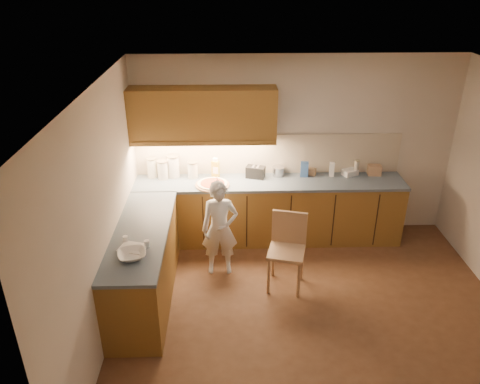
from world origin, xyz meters
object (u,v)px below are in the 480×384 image
Objects in this scene: child at (220,229)px; oil_jug at (215,169)px; pizza_on_board at (213,184)px; toaster at (256,172)px; wooden_chair at (287,245)px.

oil_jug is at bearing 91.77° from child.
pizza_on_board is 1.59× the size of oil_jug.
pizza_on_board is 0.30m from oil_jug.
pizza_on_board reaches higher than toaster.
toaster is (0.60, 0.25, 0.06)m from pizza_on_board.
toaster is at bearing 119.31° from wooden_chair.
wooden_chair is 1.33m from toaster.
child is at bearing 175.56° from wooden_chair.
child is at bearing -101.34° from toaster.
pizza_on_board is 1.38m from wooden_chair.
pizza_on_board is 0.75m from child.
oil_jug is at bearing -164.73° from toaster.
child is at bearing -86.17° from oil_jug.
toaster reaches higher than wooden_chair.
pizza_on_board is 0.37× the size of child.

